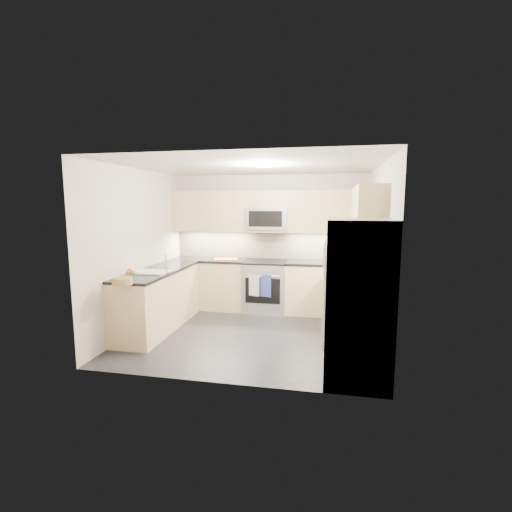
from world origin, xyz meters
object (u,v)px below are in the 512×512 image
(cutting_board, at_px, (226,259))
(utensil_bowl, at_px, (334,259))
(gas_range, at_px, (266,287))
(fruit_basket, at_px, (122,281))
(refrigerator, at_px, (358,300))
(microwave, at_px, (267,218))

(cutting_board, bearing_deg, utensil_bowl, -3.28)
(gas_range, distance_m, fruit_basket, 2.83)
(refrigerator, relative_size, utensil_bowl, 6.28)
(utensil_bowl, height_order, cutting_board, utensil_bowl)
(gas_range, distance_m, refrigerator, 2.86)
(cutting_board, relative_size, fruit_basket, 1.69)
(microwave, relative_size, fruit_basket, 3.06)
(cutting_board, xyz_separation_m, fruit_basket, (-0.69, -2.37, 0.04))
(cutting_board, distance_m, fruit_basket, 2.47)
(utensil_bowl, bearing_deg, microwave, 168.71)
(utensil_bowl, bearing_deg, cutting_board, 176.72)
(refrigerator, xyz_separation_m, fruit_basket, (-2.90, 0.05, 0.09))
(refrigerator, xyz_separation_m, cutting_board, (-2.21, 2.42, 0.05))
(gas_range, height_order, refrigerator, refrigerator)
(gas_range, xyz_separation_m, fruit_basket, (-1.45, -2.38, 0.53))
(microwave, height_order, cutting_board, microwave)
(utensil_bowl, height_order, fruit_basket, utensil_bowl)
(microwave, xyz_separation_m, refrigerator, (1.45, -2.55, -0.80))
(fruit_basket, bearing_deg, refrigerator, -0.98)
(microwave, bearing_deg, utensil_bowl, -11.29)
(gas_range, bearing_deg, refrigerator, -59.12)
(microwave, height_order, utensil_bowl, microwave)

